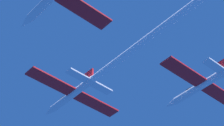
# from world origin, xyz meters

# --- Properties ---
(jet_lead) EXTENTS (15.92, 53.01, 2.64)m
(jet_lead) POSITION_xyz_m (0.02, -14.76, 0.07)
(jet_lead) COLOR white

